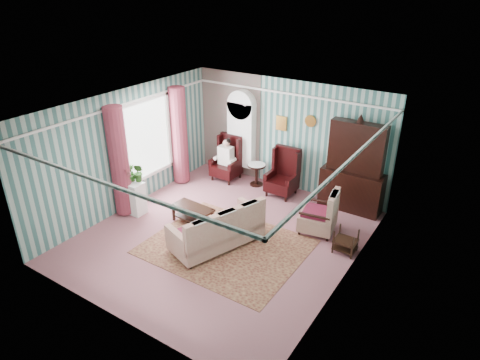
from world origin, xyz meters
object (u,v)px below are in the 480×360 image
Objects in this scene: seated_woman at (226,160)px; coffee_table at (193,215)px; plant_stand at (133,197)px; dresser_hutch at (354,165)px; nest_table at (346,241)px; floral_armchair at (318,214)px; sofa at (216,223)px; bookcase at (241,139)px; wingback_left at (226,159)px; round_side_table at (256,175)px; wingback_right at (282,173)px.

seated_woman is 1.21× the size of coffee_table.
seated_woman is 1.47× the size of plant_stand.
dresser_hutch is at bearing 43.06° from coffee_table.
coffee_table is (1.49, 0.39, -0.20)m from plant_stand.
nest_table is at bearing -20.85° from seated_woman.
seated_woman is at bearing 61.56° from floral_armchair.
seated_woman is at bearing 73.78° from plant_stand.
coffee_table is at bearing 85.86° from sofa.
bookcase reaches higher than nest_table.
bookcase is 4.15× the size of nest_table.
nest_table is (4.07, -1.55, -0.35)m from wingback_left.
round_side_table is 3.06m from sofa.
round_side_table is (-0.85, 0.15, -0.33)m from wingback_right.
seated_woman is (-0.25, -0.39, -0.53)m from bookcase.
coffee_table is at bearing -73.66° from wingback_left.
round_side_table is 0.30× the size of sofa.
wingback_right reaches higher than round_side_table.
coffee_table is (0.69, -2.36, -0.42)m from wingback_left.
bookcase is 1.07m from round_side_table.
round_side_table is (0.65, -0.24, -0.82)m from bookcase.
dresser_hutch is 3.55m from wingback_left.
dresser_hutch is 1.59m from floral_armchair.
round_side_table is 3.36m from plant_stand.
floral_armchair is at bearing -28.31° from round_side_table.
sofa reaches higher than plant_stand.
floral_armchair is (3.25, -1.12, -0.18)m from wingback_left.
dresser_hutch is (3.25, -0.12, 0.06)m from bookcase.
round_side_table is at bearing 9.46° from seated_woman.
round_side_table is at bearing -177.36° from dresser_hutch.
bookcase is 3.42m from floral_armchair.
wingback_left is 0.97m from round_side_table.
floral_armchair is at bearing -23.44° from sofa.
seated_woman is 3.26m from sofa.
bookcase is at bearing 53.85° from floral_armchair.
wingback_right is 1.06× the size of seated_woman.
floral_armchair is (1.56, 1.68, -0.09)m from sofa.
plant_stand is (-0.80, -2.75, -0.19)m from seated_woman.
plant_stand is at bearing -166.16° from nest_table.
plant_stand reaches higher than round_side_table.
floral_armchair is at bearing -18.95° from seated_woman.
dresser_hutch is 1.89× the size of wingback_right.
wingback_left is 0.63× the size of sofa.
round_side_table is at bearing 52.20° from floral_armchair.
dresser_hutch reaches higher than nest_table.
wingback_right is at bearing 0.00° from wingback_left.
dresser_hutch is 3.93× the size of round_side_table.
plant_stand is 1.55m from coffee_table.
wingback_left is 1.06× the size of seated_woman.
nest_table is 0.68× the size of plant_stand.
plant_stand is at bearing -144.92° from dresser_hutch.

